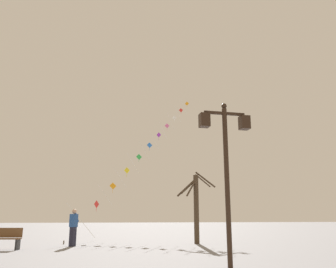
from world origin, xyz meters
TOP-DOWN VIEW (x-y plane):
  - ground_plane at (0.00, 20.00)m, footprint 160.00×160.00m
  - twin_lantern_lamp_post at (3.23, 6.61)m, footprint 1.53×0.28m
  - kite_train at (3.90, 24.00)m, footprint 10.80×14.30m
  - kite_flyer at (-1.21, 14.96)m, footprint 0.45×0.60m
  - bare_tree at (4.98, 15.35)m, footprint 2.09×0.98m
  - park_bench at (-4.06, 13.75)m, footprint 1.65×0.74m

SIDE VIEW (x-z plane):
  - ground_plane at x=0.00m, z-range 0.00..0.00m
  - park_bench at x=-4.06m, z-range 0.01..0.90m
  - kite_flyer at x=-1.21m, z-range 0.05..1.76m
  - bare_tree at x=4.98m, z-range 0.11..3.85m
  - twin_lantern_lamp_post at x=3.23m, z-range 0.90..5.52m
  - kite_train at x=3.90m, z-range 0.33..13.46m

